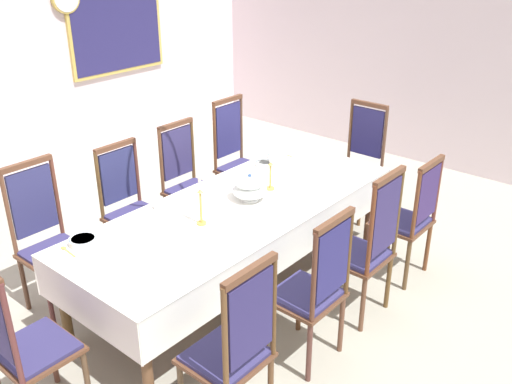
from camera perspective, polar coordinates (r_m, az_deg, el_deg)
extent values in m
cube|color=#A9A797|center=(4.85, -3.20, -8.96)|extent=(7.13, 6.26, 0.04)
cube|color=silver|center=(6.73, -24.28, 13.60)|extent=(7.13, 0.08, 3.21)
cube|color=silver|center=(7.16, 17.34, 15.19)|extent=(0.08, 6.26, 3.21)
cylinder|color=brown|center=(3.57, -11.01, -16.27)|extent=(0.07, 0.07, 0.72)
cylinder|color=brown|center=(5.29, 11.37, -1.69)|extent=(0.07, 0.07, 0.72)
cylinder|color=brown|center=(4.16, -18.80, -10.56)|extent=(0.07, 0.07, 0.72)
cylinder|color=brown|center=(5.71, 3.80, 0.81)|extent=(0.07, 0.07, 0.72)
cube|color=brown|center=(4.40, -1.80, -2.24)|extent=(2.71, 0.95, 0.08)
cube|color=brown|center=(4.38, -1.81, -1.60)|extent=(2.83, 1.07, 0.03)
cube|color=white|center=(4.37, -1.81, -1.40)|extent=(2.85, 1.09, 0.00)
cube|color=white|center=(4.14, 3.78, -5.44)|extent=(2.85, 0.00, 0.31)
cube|color=white|center=(4.78, -6.59, -1.21)|extent=(2.85, 0.00, 0.31)
cube|color=white|center=(3.68, -16.97, -11.00)|extent=(0.00, 1.09, 0.31)
cube|color=white|center=(5.47, 8.16, 2.18)|extent=(0.00, 1.09, 0.31)
cylinder|color=brown|center=(3.71, -3.04, -16.49)|extent=(0.04, 0.04, 0.46)
cube|color=brown|center=(3.35, -3.10, -16.33)|extent=(0.44, 0.42, 0.03)
cube|color=navy|center=(3.34, -3.11, -16.02)|extent=(0.40, 0.38, 0.02)
cylinder|color=brown|center=(2.93, -3.14, -14.87)|extent=(0.03, 0.03, 0.65)
cylinder|color=brown|center=(3.16, 1.79, -11.43)|extent=(0.03, 0.03, 0.65)
cube|color=navy|center=(3.02, -0.57, -12.61)|extent=(0.34, 0.02, 0.49)
cube|color=brown|center=(2.85, -0.59, -7.95)|extent=(0.40, 0.04, 0.04)
cylinder|color=brown|center=(4.59, -15.98, -8.45)|extent=(0.04, 0.04, 0.46)
cylinder|color=brown|center=(4.44, -20.02, -10.34)|extent=(0.04, 0.04, 0.46)
cylinder|color=brown|center=(4.86, -18.42, -6.82)|extent=(0.04, 0.04, 0.46)
cylinder|color=brown|center=(4.72, -22.31, -8.53)|extent=(0.04, 0.04, 0.46)
cube|color=brown|center=(4.52, -19.61, -5.92)|extent=(0.44, 0.42, 0.03)
cube|color=navy|center=(4.51, -19.66, -5.65)|extent=(0.40, 0.38, 0.02)
cylinder|color=brown|center=(4.60, -19.41, -0.48)|extent=(0.03, 0.03, 0.67)
cylinder|color=brown|center=(4.45, -23.64, -2.11)|extent=(0.03, 0.03, 0.67)
cube|color=navy|center=(4.51, -21.55, -0.90)|extent=(0.34, 0.02, 0.51)
cube|color=brown|center=(4.39, -22.16, 2.62)|extent=(0.40, 0.04, 0.04)
cylinder|color=brown|center=(3.94, 0.97, -13.63)|extent=(0.04, 0.04, 0.46)
cylinder|color=brown|center=(4.18, 4.34, -11.11)|extent=(0.04, 0.04, 0.46)
cylinder|color=#54312A|center=(3.77, 5.37, -15.77)|extent=(0.04, 0.04, 0.46)
cylinder|color=brown|center=(4.02, 8.59, -12.97)|extent=(0.04, 0.04, 0.46)
cube|color=brown|center=(3.83, 4.96, -10.46)|extent=(0.44, 0.42, 0.03)
cube|color=navy|center=(3.81, 4.97, -10.16)|extent=(0.40, 0.38, 0.02)
cylinder|color=#543022|center=(3.42, 5.84, -8.68)|extent=(0.03, 0.03, 0.62)
cylinder|color=brown|center=(3.71, 9.31, -6.06)|extent=(0.03, 0.03, 0.62)
cube|color=navy|center=(3.55, 7.68, -6.89)|extent=(0.34, 0.02, 0.47)
cube|color=brown|center=(3.41, 7.94, -2.90)|extent=(0.40, 0.04, 0.04)
cylinder|color=brown|center=(4.98, -8.71, -4.92)|extent=(0.04, 0.04, 0.46)
cylinder|color=brown|center=(4.78, -12.12, -6.60)|extent=(0.04, 0.04, 0.46)
cylinder|color=brown|center=(5.23, -11.34, -3.61)|extent=(0.04, 0.04, 0.46)
cylinder|color=brown|center=(5.03, -14.69, -5.14)|extent=(0.04, 0.04, 0.46)
cube|color=brown|center=(4.89, -11.96, -2.56)|extent=(0.44, 0.42, 0.03)
cube|color=navy|center=(4.87, -11.98, -2.31)|extent=(0.40, 0.38, 0.02)
cylinder|color=brown|center=(5.00, -11.89, 1.99)|extent=(0.03, 0.03, 0.59)
cylinder|color=brown|center=(4.80, -15.51, 0.58)|extent=(0.03, 0.03, 0.59)
cube|color=navy|center=(4.88, -13.70, 1.62)|extent=(0.34, 0.02, 0.45)
cube|color=brown|center=(4.79, -14.01, 4.53)|extent=(0.40, 0.04, 0.04)
cylinder|color=brown|center=(4.37, 6.59, -9.39)|extent=(0.04, 0.04, 0.46)
cylinder|color=brown|center=(4.65, 9.25, -7.31)|extent=(0.04, 0.04, 0.46)
cylinder|color=brown|center=(4.22, 10.70, -11.07)|extent=(0.04, 0.04, 0.46)
cylinder|color=brown|center=(4.51, 13.17, -8.80)|extent=(0.04, 0.04, 0.46)
cube|color=brown|center=(4.30, 10.17, -6.42)|extent=(0.44, 0.42, 0.03)
cube|color=navy|center=(4.29, 10.19, -6.14)|extent=(0.40, 0.38, 0.02)
cylinder|color=brown|center=(3.90, 11.48, -3.99)|extent=(0.03, 0.03, 0.69)
cylinder|color=brown|center=(4.21, 14.11, -1.98)|extent=(0.03, 0.03, 0.69)
cube|color=navy|center=(4.04, 12.89, -2.52)|extent=(0.34, 0.02, 0.52)
cube|color=brown|center=(3.91, 13.32, 1.53)|extent=(0.40, 0.04, 0.04)
cylinder|color=brown|center=(5.38, -3.43, -2.27)|extent=(0.04, 0.04, 0.46)
cylinder|color=brown|center=(5.14, -6.34, -3.74)|extent=(0.04, 0.04, 0.46)
cylinder|color=#532E22|center=(5.61, -6.10, -1.18)|extent=(0.04, 0.04, 0.46)
cylinder|color=brown|center=(5.38, -9.00, -2.53)|extent=(0.04, 0.04, 0.46)
cube|color=brown|center=(5.27, -6.34, -0.05)|extent=(0.44, 0.42, 0.03)
cube|color=navy|center=(5.26, -6.35, 0.19)|extent=(0.40, 0.38, 0.02)
cylinder|color=brown|center=(5.40, -6.41, 4.21)|extent=(0.03, 0.03, 0.61)
cylinder|color=brown|center=(5.16, -9.53, 3.01)|extent=(0.03, 0.03, 0.61)
cube|color=navy|center=(5.26, -7.95, 3.93)|extent=(0.34, 0.02, 0.46)
cube|color=brown|center=(5.17, -8.13, 6.76)|extent=(0.40, 0.04, 0.04)
cylinder|color=brown|center=(4.88, 11.19, -5.77)|extent=(0.04, 0.04, 0.46)
cylinder|color=brown|center=(5.18, 13.29, -4.08)|extent=(0.04, 0.04, 0.46)
cylinder|color=brown|center=(4.75, 14.97, -7.12)|extent=(0.04, 0.04, 0.46)
cylinder|color=brown|center=(5.06, 16.89, -5.30)|extent=(0.04, 0.04, 0.46)
cube|color=brown|center=(4.85, 14.39, -3.06)|extent=(0.44, 0.42, 0.03)
cube|color=navy|center=(4.84, 14.42, -2.80)|extent=(0.40, 0.38, 0.02)
cylinder|color=brown|center=(4.49, 15.80, -1.33)|extent=(0.03, 0.03, 0.57)
cylinder|color=brown|center=(4.82, 17.81, 0.25)|extent=(0.03, 0.03, 0.57)
cube|color=#39285D|center=(4.64, 16.88, -0.20)|extent=(0.34, 0.02, 0.43)
cube|color=brown|center=(4.54, 17.28, 2.72)|extent=(0.40, 0.04, 0.04)
cylinder|color=#572E22|center=(5.84, 1.24, 0.09)|extent=(0.04, 0.04, 0.46)
cylinder|color=brown|center=(5.58, -1.22, -1.16)|extent=(0.04, 0.04, 0.46)
cylinder|color=brown|center=(6.06, -1.41, 1.02)|extent=(0.04, 0.04, 0.46)
cylinder|color=brown|center=(5.80, -3.89, -0.15)|extent=(0.04, 0.04, 0.46)
cube|color=brown|center=(5.72, -1.34, 2.18)|extent=(0.44, 0.42, 0.03)
cube|color=navy|center=(5.71, -1.34, 2.41)|extent=(0.40, 0.38, 0.02)
cylinder|color=brown|center=(5.85, -1.51, 6.41)|extent=(0.03, 0.03, 0.68)
cylinder|color=brown|center=(5.58, -4.18, 5.43)|extent=(0.03, 0.03, 0.68)
cube|color=navy|center=(5.70, -2.82, 6.26)|extent=(0.34, 0.02, 0.52)
cube|color=brown|center=(5.61, -2.89, 9.24)|extent=(0.40, 0.04, 0.04)
cylinder|color=brown|center=(3.97, -19.83, -15.03)|extent=(0.04, 0.04, 0.46)
cylinder|color=brown|center=(3.71, -16.62, -17.79)|extent=(0.04, 0.04, 0.46)
cube|color=brown|center=(3.62, -21.26, -14.68)|extent=(0.42, 0.44, 0.03)
cube|color=navy|center=(3.61, -21.32, -14.37)|extent=(0.38, 0.40, 0.02)
cylinder|color=brown|center=(3.22, -23.36, -13.15)|extent=(0.03, 0.03, 0.63)
cylinder|color=brown|center=(5.66, 10.43, -1.23)|extent=(0.04, 0.04, 0.46)
cylinder|color=brown|center=(5.83, 7.23, -0.18)|extent=(0.04, 0.04, 0.46)
cylinder|color=brown|center=(5.94, 12.20, -0.06)|extent=(0.04, 0.04, 0.46)
cylinder|color=#573023|center=(6.11, 9.10, 0.91)|extent=(0.04, 0.04, 0.46)
cube|color=brown|center=(5.78, 9.91, 2.07)|extent=(0.42, 0.44, 0.03)
cube|color=navy|center=(5.78, 9.92, 2.29)|extent=(0.38, 0.40, 0.02)
cylinder|color=brown|center=(5.74, 12.80, 5.18)|extent=(0.03, 0.03, 0.64)
cylinder|color=brown|center=(5.91, 9.48, 6.06)|extent=(0.03, 0.03, 0.64)
cube|color=navy|center=(5.81, 11.14, 5.93)|extent=(0.02, 0.34, 0.49)
cube|color=brown|center=(5.73, 11.38, 8.65)|extent=(0.04, 0.40, 0.04)
cylinder|color=white|center=(4.46, -0.63, -0.66)|extent=(0.15, 0.15, 0.02)
ellipsoid|color=white|center=(4.43, -0.64, 0.18)|extent=(0.27, 0.27, 0.12)
ellipsoid|color=white|center=(4.40, -0.64, 1.02)|extent=(0.25, 0.25, 0.10)
sphere|color=#2A4C87|center=(4.38, -0.65, 1.66)|extent=(0.03, 0.03, 0.03)
cylinder|color=gold|center=(4.11, -5.50, -3.13)|extent=(0.07, 0.07, 0.02)
cylinder|color=gold|center=(4.05, -5.58, -1.53)|extent=(0.02, 0.02, 0.24)
cone|color=gold|center=(4.00, -5.65, 0.09)|extent=(0.04, 0.04, 0.02)
cylinder|color=silver|center=(3.97, -5.69, 0.88)|extent=(0.02, 0.02, 0.10)
cylinder|color=gold|center=(4.64, 1.45, 0.37)|extent=(0.07, 0.07, 0.02)
cylinder|color=gold|center=(4.59, 1.46, 1.62)|extent=(0.02, 0.02, 0.21)
cone|color=gold|center=(4.55, 1.48, 2.88)|extent=(0.04, 0.04, 0.02)
cylinder|color=silver|center=(4.53, 1.49, 3.58)|extent=(0.02, 0.02, 0.10)
cylinder|color=white|center=(5.29, 2.13, 3.63)|extent=(0.17, 0.17, 0.03)
cylinder|color=white|center=(5.29, 2.13, 3.67)|extent=(0.14, 0.14, 0.02)
torus|color=#2A4C87|center=(5.28, 2.13, 3.75)|extent=(0.17, 0.17, 0.01)
cylinder|color=white|center=(4.01, -17.01, -4.75)|extent=(0.19, 0.19, 0.05)
cylinder|color=white|center=(4.01, -17.02, -4.66)|extent=(0.16, 0.16, 0.03)
torus|color=#2A4C87|center=(4.00, -17.04, -4.50)|extent=(0.18, 0.18, 0.01)
cylinder|color=white|center=(4.39, -9.37, -1.33)|extent=(0.15, 0.15, 0.03)
cylinder|color=white|center=(4.39, -9.38, -1.27)|extent=(0.12, 0.12, 0.02)
torus|color=#2A4C87|center=(4.38, -9.39, -1.16)|extent=(0.14, 0.14, 0.01)
cylinder|color=white|center=(5.10, 0.89, 2.87)|extent=(0.16, 0.16, 0.04)
cylinder|color=white|center=(5.10, 0.89, 2.92)|extent=(0.13, 0.13, 0.03)
torus|color=#2A4C87|center=(5.10, 0.89, 3.03)|extent=(0.16, 0.16, 0.01)
cube|color=gold|center=(5.36, 3.16, 3.75)|extent=(0.03, 0.14, 0.00)
ellipsoid|color=gold|center=(5.41, 2.54, 4.01)|extent=(0.03, 0.05, 0.01)
cube|color=gold|center=(3.94, -18.23, -5.83)|extent=(0.02, 0.14, 0.00)
ellipsoid|color=gold|center=(4.00, -18.80, -5.35)|extent=(0.03, 0.05, 0.01)
cube|color=#D1B251|center=(7.40, -13.99, 16.81)|extent=(1.36, 0.04, 1.37)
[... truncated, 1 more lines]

